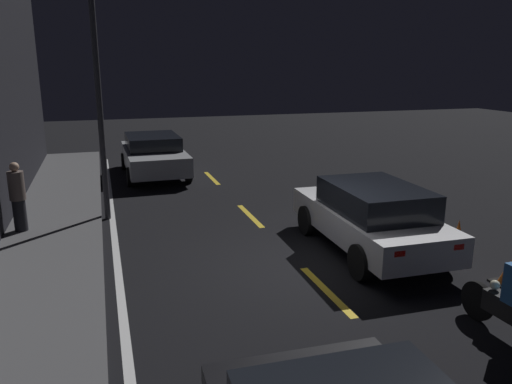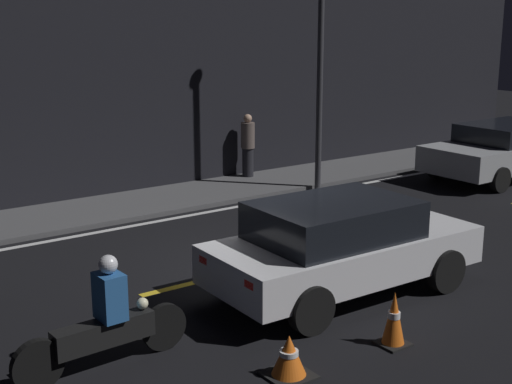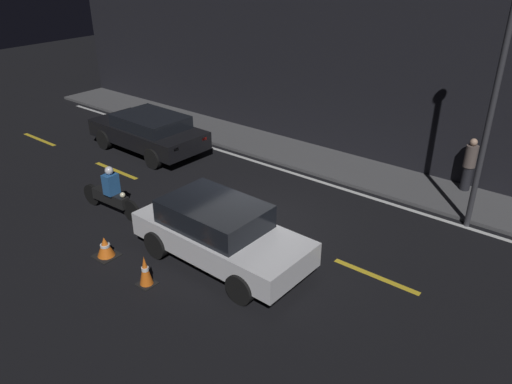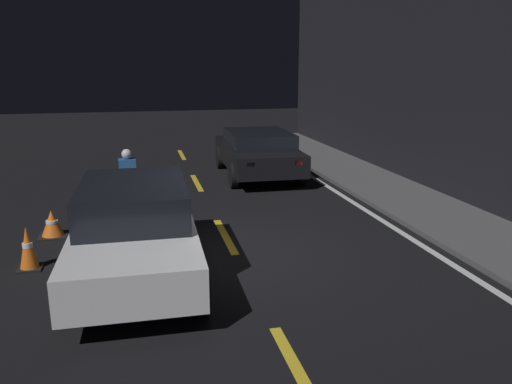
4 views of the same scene
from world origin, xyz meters
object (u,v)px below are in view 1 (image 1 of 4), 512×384
at_px(sedan_white, 371,216).
at_px(hatchback_silver, 154,154).
at_px(street_lamp, 98,86).
at_px(traffic_cone_near, 512,271).
at_px(traffic_cone_mid, 458,237).
at_px(pedestrian, 18,197).

bearing_deg(sedan_white, hatchback_silver, 22.84).
bearing_deg(street_lamp, hatchback_silver, -19.27).
xyz_separation_m(traffic_cone_near, traffic_cone_mid, (1.55, -0.12, 0.10)).
xyz_separation_m(hatchback_silver, street_lamp, (-4.72, 1.65, 2.50)).
bearing_deg(hatchback_silver, pedestrian, -33.89).
distance_m(sedan_white, traffic_cone_mid, 1.81).
distance_m(pedestrian, street_lamp, 3.08).
bearing_deg(sedan_white, traffic_cone_mid, -108.93).
height_order(traffic_cone_mid, pedestrian, pedestrian).
xyz_separation_m(traffic_cone_mid, pedestrian, (3.82, 8.59, 0.54)).
distance_m(sedan_white, hatchback_silver, 9.27).
distance_m(traffic_cone_near, pedestrian, 10.05).
relative_size(traffic_cone_near, street_lamp, 0.09).
distance_m(hatchback_silver, street_lamp, 5.59).
xyz_separation_m(sedan_white, street_lamp, (3.90, 5.06, 2.48)).
xyz_separation_m(traffic_cone_mid, street_lamp, (4.51, 6.72, 2.89)).
bearing_deg(hatchback_silver, traffic_cone_mid, 27.96).
relative_size(hatchback_silver, traffic_cone_mid, 6.22).
height_order(sedan_white, pedestrian, pedestrian).
bearing_deg(traffic_cone_mid, hatchback_silver, 28.76).
relative_size(traffic_cone_mid, street_lamp, 0.12).
relative_size(sedan_white, traffic_cone_near, 7.98).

